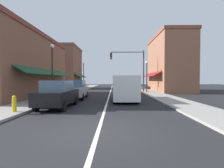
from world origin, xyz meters
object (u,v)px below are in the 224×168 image
(parked_car_nearest_left, at_px, (58,94))
(traffic_signal_mast_arm, at_px, (132,64))
(van_in_lane, at_px, (124,87))
(street_lamp_left_near, at_px, (52,63))
(street_lamp_left_far, at_px, (84,71))
(parked_car_second_left, at_px, (76,89))
(street_lamp_right_mid, at_px, (147,71))
(fire_hydrant, at_px, (14,104))

(parked_car_nearest_left, distance_m, traffic_signal_mast_arm, 14.98)
(van_in_lane, bearing_deg, parked_car_nearest_left, -143.54)
(traffic_signal_mast_arm, xyz_separation_m, street_lamp_left_near, (-8.05, -9.43, -0.78))
(van_in_lane, xyz_separation_m, street_lamp_left_far, (-6.36, 15.51, 2.12))
(parked_car_second_left, relative_size, van_in_lane, 0.80)
(parked_car_nearest_left, distance_m, parked_car_second_left, 4.91)
(street_lamp_left_near, height_order, street_lamp_left_far, street_lamp_left_near)
(street_lamp_left_near, relative_size, street_lamp_left_far, 1.01)
(parked_car_second_left, xyz_separation_m, van_in_lane, (4.46, -1.47, 0.27))
(street_lamp_right_mid, bearing_deg, traffic_signal_mast_arm, 136.41)
(street_lamp_left_near, bearing_deg, parked_car_second_left, 30.84)
(street_lamp_left_near, bearing_deg, fire_hydrant, -88.52)
(parked_car_nearest_left, xyz_separation_m, fire_hydrant, (-1.65, -2.02, -0.33))
(fire_hydrant, bearing_deg, street_lamp_left_near, 91.48)
(street_lamp_left_near, bearing_deg, traffic_signal_mast_arm, 49.50)
(van_in_lane, xyz_separation_m, street_lamp_left_near, (-6.31, 0.36, 2.16))
(van_in_lane, height_order, street_lamp_right_mid, street_lamp_right_mid)
(parked_car_nearest_left, height_order, street_lamp_left_far, street_lamp_left_far)
(traffic_signal_mast_arm, relative_size, street_lamp_right_mid, 1.40)
(parked_car_second_left, xyz_separation_m, traffic_signal_mast_arm, (6.20, 8.32, 3.21))
(fire_hydrant, bearing_deg, van_in_lane, 41.59)
(street_lamp_left_near, relative_size, fire_hydrant, 5.67)
(street_lamp_left_far, bearing_deg, traffic_signal_mast_arm, -35.25)
(parked_car_nearest_left, distance_m, street_lamp_left_near, 4.86)
(traffic_signal_mast_arm, distance_m, street_lamp_right_mid, 2.69)
(parked_car_second_left, relative_size, street_lamp_left_far, 0.85)
(parked_car_second_left, relative_size, street_lamp_right_mid, 0.97)
(street_lamp_left_far, relative_size, fire_hydrant, 5.59)
(traffic_signal_mast_arm, xyz_separation_m, street_lamp_right_mid, (1.76, -1.68, -1.15))
(parked_car_nearest_left, xyz_separation_m, street_lamp_left_far, (-1.85, 18.96, 2.39))
(fire_hydrant, bearing_deg, parked_car_nearest_left, 50.76)
(street_lamp_right_mid, bearing_deg, van_in_lane, -113.38)
(parked_car_nearest_left, xyz_separation_m, street_lamp_right_mid, (8.02, 11.55, 2.06))
(street_lamp_left_near, height_order, fire_hydrant, street_lamp_left_near)
(parked_car_nearest_left, bearing_deg, street_lamp_left_far, 96.77)
(van_in_lane, bearing_deg, traffic_signal_mast_arm, 78.98)
(van_in_lane, distance_m, street_lamp_left_far, 16.90)
(parked_car_second_left, distance_m, van_in_lane, 4.70)
(traffic_signal_mast_arm, bearing_deg, parked_car_second_left, -126.69)
(parked_car_second_left, distance_m, traffic_signal_mast_arm, 10.86)
(traffic_signal_mast_arm, distance_m, street_lamp_left_near, 12.42)
(van_in_lane, bearing_deg, fire_hydrant, -139.34)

